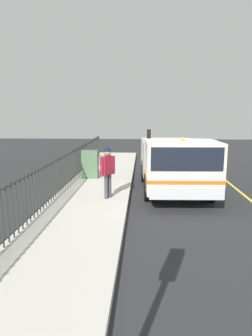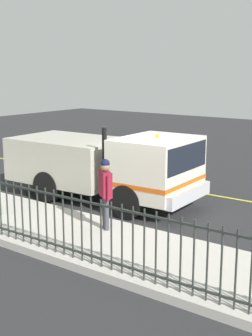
{
  "view_description": "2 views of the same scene",
  "coord_description": "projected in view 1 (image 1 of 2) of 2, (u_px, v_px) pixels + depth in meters",
  "views": [
    {
      "loc": [
        0.96,
        9.78,
        3.02
      ],
      "look_at": [
        1.6,
        -1.54,
        0.91
      ],
      "focal_mm": 31.3,
      "sensor_mm": 36.0,
      "label": 1
    },
    {
      "loc": [
        10.55,
        7.07,
        4.02
      ],
      "look_at": [
        0.33,
        -0.54,
        1.3
      ],
      "focal_mm": 49.96,
      "sensor_mm": 36.0,
      "label": 2
    }
  ],
  "objects": [
    {
      "name": "worker_standing",
      "position": [
        108.0,
        167.0,
        9.81
      ],
      "size": [
        0.47,
        0.53,
        1.74
      ],
      "rotation": [
        0.0,
        0.0,
        -2.21
      ],
      "color": "maroon",
      "rests_on": "sidewalk_slab"
    },
    {
      "name": "sidewalk_slab",
      "position": [
        90.0,
        199.0,
        10.24
      ],
      "size": [
        2.7,
        23.35,
        0.18
      ],
      "primitive_type": "cube",
      "color": "beige",
      "rests_on": "ground"
    },
    {
      "name": "work_truck",
      "position": [
        174.0,
        160.0,
        11.42
      ],
      "size": [
        2.63,
        6.26,
        2.46
      ],
      "rotation": [
        0.0,
        0.0,
        0.04
      ],
      "color": "silver",
      "rests_on": "ground"
    },
    {
      "name": "traffic_cone",
      "position": [
        201.0,
        168.0,
        14.7
      ],
      "size": [
        0.45,
        0.45,
        0.64
      ],
      "primitive_type": "cone",
      "color": "orange",
      "rests_on": "ground"
    },
    {
      "name": "utility_cabinet",
      "position": [
        90.0,
        164.0,
        13.04
      ],
      "size": [
        0.71,
        0.43,
        1.24
      ],
      "primitive_type": "cube",
      "color": "#4C6B4C",
      "rests_on": "sidewalk_slab"
    },
    {
      "name": "iron_fence",
      "position": [
        57.0,
        176.0,
        10.16
      ],
      "size": [
        0.04,
        19.88,
        1.38
      ],
      "color": "#2D332D",
      "rests_on": "sidewalk_slab"
    },
    {
      "name": "ground_plane",
      "position": [
        170.0,
        202.0,
        10.1
      ],
      "size": [
        51.36,
        51.36,
        0.0
      ],
      "primitive_type": "plane",
      "color": "#2B2B2D",
      "rests_on": "ground"
    }
  ]
}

